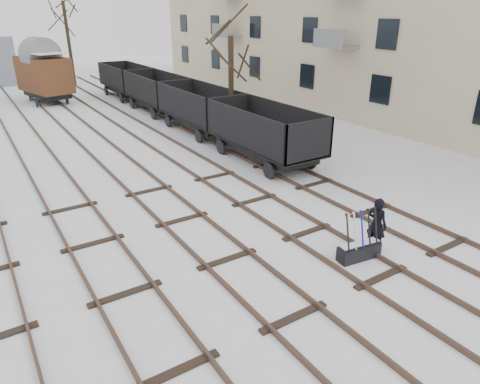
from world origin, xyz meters
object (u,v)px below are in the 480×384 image
object	(u,v)px
ground_frame	(359,250)
freight_wagon_a	(264,141)
worker	(377,225)
box_van_wagon	(44,73)

from	to	relation	value
ground_frame	freight_wagon_a	world-z (taller)	freight_wagon_a
freight_wagon_a	worker	bearing A→B (deg)	-103.38
freight_wagon_a	box_van_wagon	size ratio (longest dim) A/B	1.17
ground_frame	freight_wagon_a	xyz separation A→B (m)	(2.76, 8.56, 0.70)
worker	box_van_wagon	world-z (taller)	box_van_wagon
ground_frame	box_van_wagon	world-z (taller)	box_van_wagon
worker	freight_wagon_a	distance (m)	8.70
worker	ground_frame	bearing A→B (deg)	87.36
worker	box_van_wagon	xyz separation A→B (m)	(-3.86, 29.07, 1.34)
ground_frame	worker	xyz separation A→B (m)	(0.75, 0.10, 0.56)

